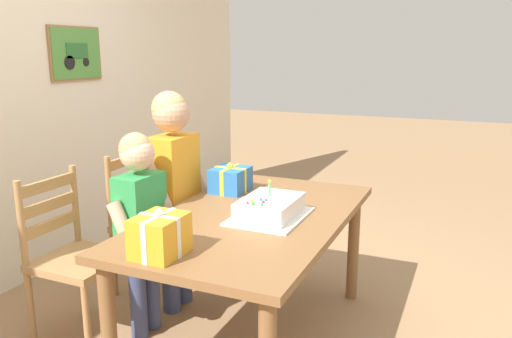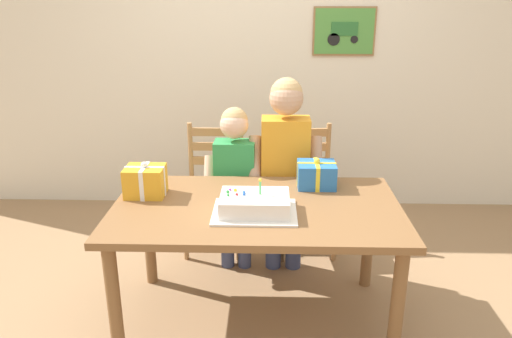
# 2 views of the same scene
# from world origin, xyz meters

# --- Properties ---
(ground_plane) EXTENTS (20.00, 20.00, 0.00)m
(ground_plane) POSITION_xyz_m (0.00, 0.00, 0.00)
(ground_plane) COLOR #997551
(back_wall) EXTENTS (6.40, 0.11, 2.60)m
(back_wall) POSITION_xyz_m (0.00, 1.77, 1.30)
(back_wall) COLOR silver
(back_wall) RESTS_ON ground
(dining_table) EXTENTS (1.58, 0.91, 0.73)m
(dining_table) POSITION_xyz_m (0.00, 0.00, 0.64)
(dining_table) COLOR brown
(dining_table) RESTS_ON ground
(birthday_cake) EXTENTS (0.44, 0.34, 0.19)m
(birthday_cake) POSITION_xyz_m (-0.01, -0.10, 0.77)
(birthday_cake) COLOR white
(birthday_cake) RESTS_ON dining_table
(gift_box_red_large) EXTENTS (0.23, 0.20, 0.18)m
(gift_box_red_large) POSITION_xyz_m (0.35, 0.30, 0.80)
(gift_box_red_large) COLOR #286BB7
(gift_box_red_large) RESTS_ON dining_table
(gift_box_beside_cake) EXTENTS (0.23, 0.19, 0.20)m
(gift_box_beside_cake) POSITION_xyz_m (-0.64, 0.13, 0.81)
(gift_box_beside_cake) COLOR gold
(gift_box_beside_cake) RESTS_ON dining_table
(chair_left) EXTENTS (0.42, 0.42, 0.92)m
(chair_left) POSITION_xyz_m (-0.34, 0.91, 0.47)
(chair_left) COLOR #A87A4C
(chair_left) RESTS_ON ground
(chair_right) EXTENTS (0.46, 0.46, 0.92)m
(chair_right) POSITION_xyz_m (0.33, 0.91, 0.47)
(chair_right) COLOR #A87A4C
(chair_right) RESTS_ON ground
(child_older) EXTENTS (0.48, 0.27, 1.33)m
(child_older) POSITION_xyz_m (0.17, 0.59, 0.81)
(child_older) COLOR #38426B
(child_older) RESTS_ON ground
(child_younger) EXTENTS (0.41, 0.24, 1.14)m
(child_younger) POSITION_xyz_m (-0.16, 0.59, 0.69)
(child_younger) COLOR #38426B
(child_younger) RESTS_ON ground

